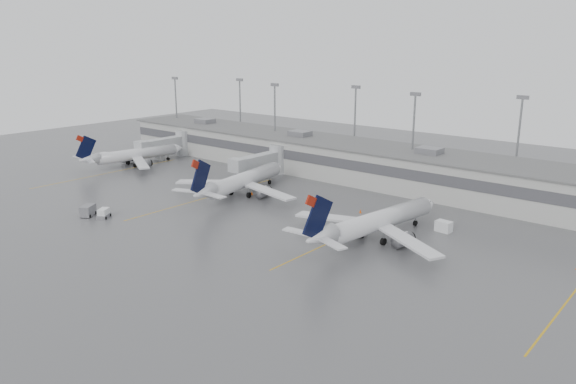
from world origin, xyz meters
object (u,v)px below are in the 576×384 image
Objects in this scene: jet_mid_left at (241,181)px; jet_mid_right at (375,221)px; jet_far_left at (133,154)px; baggage_tug at (104,214)px.

jet_mid_right reaches higher than jet_mid_left.
jet_mid_right is (77.20, -8.54, 0.32)m from jet_far_left.
jet_mid_right reaches higher than jet_far_left.
jet_mid_left reaches higher than jet_far_left.
jet_far_left reaches higher than baggage_tug.
jet_far_left is at bearing 105.50° from baggage_tug.
jet_far_left is 9.21× the size of baggage_tug.
baggage_tug is at bearing -32.83° from jet_far_left.
baggage_tug is at bearing -117.88° from jet_mid_left.
jet_mid_right is 10.22× the size of baggage_tug.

